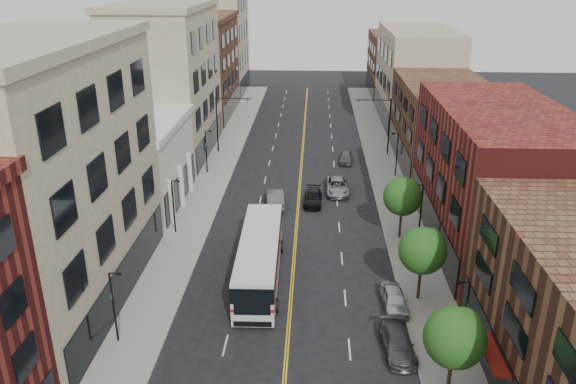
# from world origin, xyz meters

# --- Properties ---
(sidewalk_left) EXTENTS (4.00, 110.00, 0.15)m
(sidewalk_left) POSITION_xyz_m (-10.00, 35.00, 0.07)
(sidewalk_left) COLOR gray
(sidewalk_left) RESTS_ON ground
(sidewalk_right) EXTENTS (4.00, 110.00, 0.15)m
(sidewalk_right) POSITION_xyz_m (10.00, 35.00, 0.07)
(sidewalk_right) COLOR gray
(sidewalk_right) RESTS_ON ground
(bldg_l_tanoffice) EXTENTS (10.00, 22.00, 18.00)m
(bldg_l_tanoffice) POSITION_xyz_m (-17.00, 13.00, 9.00)
(bldg_l_tanoffice) COLOR gray
(bldg_l_tanoffice) RESTS_ON ground
(bldg_l_white) EXTENTS (10.00, 14.00, 8.00)m
(bldg_l_white) POSITION_xyz_m (-17.00, 31.00, 4.00)
(bldg_l_white) COLOR silver
(bldg_l_white) RESTS_ON ground
(bldg_l_far_a) EXTENTS (10.00, 20.00, 18.00)m
(bldg_l_far_a) POSITION_xyz_m (-17.00, 48.00, 9.00)
(bldg_l_far_a) COLOR gray
(bldg_l_far_a) RESTS_ON ground
(bldg_l_far_b) EXTENTS (10.00, 20.00, 15.00)m
(bldg_l_far_b) POSITION_xyz_m (-17.00, 68.00, 7.50)
(bldg_l_far_b) COLOR #522E21
(bldg_l_far_b) RESTS_ON ground
(bldg_l_far_c) EXTENTS (10.00, 16.00, 20.00)m
(bldg_l_far_c) POSITION_xyz_m (-17.00, 86.00, 10.00)
(bldg_l_far_c) COLOR gray
(bldg_l_far_c) RESTS_ON ground
(bldg_r_mid) EXTENTS (10.00, 22.00, 12.00)m
(bldg_r_mid) POSITION_xyz_m (17.00, 24.00, 6.00)
(bldg_r_mid) COLOR #581817
(bldg_r_mid) RESTS_ON ground
(bldg_r_far_a) EXTENTS (10.00, 20.00, 10.00)m
(bldg_r_far_a) POSITION_xyz_m (17.00, 45.00, 5.00)
(bldg_r_far_a) COLOR #522E21
(bldg_r_far_a) RESTS_ON ground
(bldg_r_far_b) EXTENTS (10.00, 22.00, 14.00)m
(bldg_r_far_b) POSITION_xyz_m (17.00, 66.00, 7.00)
(bldg_r_far_b) COLOR gray
(bldg_r_far_b) RESTS_ON ground
(bldg_r_far_c) EXTENTS (10.00, 18.00, 11.00)m
(bldg_r_far_c) POSITION_xyz_m (17.00, 86.00, 5.50)
(bldg_r_far_c) COLOR #522E21
(bldg_r_far_c) RESTS_ON ground
(tree_r_1) EXTENTS (3.40, 3.40, 5.59)m
(tree_r_1) POSITION_xyz_m (9.39, 4.07, 4.13)
(tree_r_1) COLOR black
(tree_r_1) RESTS_ON sidewalk_right
(tree_r_2) EXTENTS (3.40, 3.40, 5.59)m
(tree_r_2) POSITION_xyz_m (9.39, 14.07, 4.13)
(tree_r_2) COLOR black
(tree_r_2) RESTS_ON sidewalk_right
(tree_r_3) EXTENTS (3.40, 3.40, 5.59)m
(tree_r_3) POSITION_xyz_m (9.39, 24.07, 4.13)
(tree_r_3) COLOR black
(tree_r_3) RESTS_ON sidewalk_right
(lamp_l_1) EXTENTS (0.81, 0.55, 5.05)m
(lamp_l_1) POSITION_xyz_m (-10.95, 8.00, 2.97)
(lamp_l_1) COLOR black
(lamp_l_1) RESTS_ON sidewalk_left
(lamp_l_2) EXTENTS (0.81, 0.55, 5.05)m
(lamp_l_2) POSITION_xyz_m (-10.95, 24.00, 2.97)
(lamp_l_2) COLOR black
(lamp_l_2) RESTS_ON sidewalk_left
(lamp_l_3) EXTENTS (0.81, 0.55, 5.05)m
(lamp_l_3) POSITION_xyz_m (-10.95, 40.00, 2.97)
(lamp_l_3) COLOR black
(lamp_l_3) RESTS_ON sidewalk_left
(lamp_r_1) EXTENTS (0.81, 0.55, 5.05)m
(lamp_r_1) POSITION_xyz_m (10.95, 8.00, 2.97)
(lamp_r_1) COLOR black
(lamp_r_1) RESTS_ON sidewalk_right
(lamp_r_2) EXTENTS (0.81, 0.55, 5.05)m
(lamp_r_2) POSITION_xyz_m (10.95, 24.00, 2.97)
(lamp_r_2) COLOR black
(lamp_r_2) RESTS_ON sidewalk_right
(lamp_r_3) EXTENTS (0.81, 0.55, 5.05)m
(lamp_r_3) POSITION_xyz_m (10.95, 40.00, 2.97)
(lamp_r_3) COLOR black
(lamp_r_3) RESTS_ON sidewalk_right
(signal_mast_left) EXTENTS (4.49, 0.18, 7.20)m
(signal_mast_left) POSITION_xyz_m (-10.27, 48.00, 4.65)
(signal_mast_left) COLOR black
(signal_mast_left) RESTS_ON sidewalk_left
(signal_mast_right) EXTENTS (4.49, 0.18, 7.20)m
(signal_mast_right) POSITION_xyz_m (10.27, 48.00, 4.65)
(signal_mast_right) COLOR black
(signal_mast_right) RESTS_ON sidewalk_right
(city_bus) EXTENTS (3.47, 13.52, 3.46)m
(city_bus) POSITION_xyz_m (-2.54, 16.39, 2.01)
(city_bus) COLOR silver
(city_bus) RESTS_ON ground
(car_parked_mid) EXTENTS (2.23, 4.69, 1.32)m
(car_parked_mid) POSITION_xyz_m (6.99, 7.88, 0.66)
(car_parked_mid) COLOR #46454A
(car_parked_mid) RESTS_ON ground
(car_parked_far) EXTENTS (1.86, 4.20, 1.40)m
(car_parked_far) POSITION_xyz_m (7.40, 12.86, 0.70)
(car_parked_far) COLOR #ADB0B5
(car_parked_far) RESTS_ON ground
(car_lane_behind) EXTENTS (2.19, 5.03, 1.61)m
(car_lane_behind) POSITION_xyz_m (-2.35, 30.84, 0.80)
(car_lane_behind) COLOR #515055
(car_lane_behind) RESTS_ON ground
(car_lane_a) EXTENTS (1.97, 4.52, 1.29)m
(car_lane_a) POSITION_xyz_m (1.50, 31.47, 0.65)
(car_lane_a) COLOR black
(car_lane_a) RESTS_ON ground
(car_lane_b) EXTENTS (2.50, 5.32, 1.47)m
(car_lane_b) POSITION_xyz_m (4.09, 34.64, 0.74)
(car_lane_b) COLOR gray
(car_lane_b) RESTS_ON ground
(car_lane_c) EXTENTS (1.98, 4.08, 1.34)m
(car_lane_c) POSITION_xyz_m (5.50, 44.63, 0.67)
(car_lane_c) COLOR #4A4A4F
(car_lane_c) RESTS_ON ground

